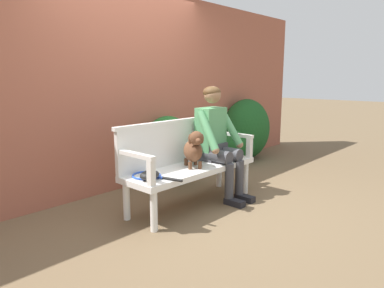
# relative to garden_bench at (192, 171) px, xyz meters

# --- Properties ---
(ground_plane) EXTENTS (40.00, 40.00, 0.00)m
(ground_plane) POSITION_rel_garden_bench_xyz_m (0.00, 0.00, -0.39)
(ground_plane) COLOR brown
(brick_garden_fence) EXTENTS (8.00, 0.30, 2.55)m
(brick_garden_fence) POSITION_rel_garden_bench_xyz_m (0.00, 1.24, 0.88)
(brick_garden_fence) COLOR #9E5642
(brick_garden_fence) RESTS_ON ground
(hedge_bush_far_left) EXTENTS (0.80, 0.66, 0.91)m
(hedge_bush_far_left) POSITION_rel_garden_bench_xyz_m (0.49, 0.90, 0.06)
(hedge_bush_far_left) COLOR #1E5B23
(hedge_bush_far_left) RESTS_ON ground
(hedge_bush_far_right) EXTENTS (0.97, 0.74, 1.05)m
(hedge_bush_far_right) POSITION_rel_garden_bench_xyz_m (2.35, 0.86, 0.13)
(hedge_bush_far_right) COLOR #194C1E
(hedge_bush_far_right) RESTS_ON ground
(hedge_bush_mid_right) EXTENTS (0.86, 0.67, 0.62)m
(hedge_bush_mid_right) POSITION_rel_garden_bench_xyz_m (2.06, 0.89, -0.08)
(hedge_bush_mid_right) COLOR #194C1E
(hedge_bush_mid_right) RESTS_ON ground
(garden_bench) EXTENTS (1.67, 0.54, 0.45)m
(garden_bench) POSITION_rel_garden_bench_xyz_m (0.00, 0.00, 0.00)
(garden_bench) COLOR white
(garden_bench) RESTS_ON ground
(bench_backrest) EXTENTS (1.71, 0.06, 0.50)m
(bench_backrest) POSITION_rel_garden_bench_xyz_m (0.00, 0.24, 0.31)
(bench_backrest) COLOR white
(bench_backrest) RESTS_ON garden_bench
(bench_armrest_left_end) EXTENTS (0.06, 0.54, 0.28)m
(bench_armrest_left_end) POSITION_rel_garden_bench_xyz_m (-0.79, -0.09, 0.26)
(bench_armrest_left_end) COLOR white
(bench_armrest_left_end) RESTS_ON garden_bench
(bench_armrest_right_end) EXTENTS (0.06, 0.54, 0.28)m
(bench_armrest_right_end) POSITION_rel_garden_bench_xyz_m (0.79, -0.09, 0.26)
(bench_armrest_right_end) COLOR white
(bench_armrest_right_end) RESTS_ON garden_bench
(person_seated) EXTENTS (0.56, 0.67, 1.32)m
(person_seated) POSITION_rel_garden_bench_xyz_m (0.41, -0.02, 0.33)
(person_seated) COLOR black
(person_seated) RESTS_ON ground
(dog_on_bench) EXTENTS (0.33, 0.40, 0.42)m
(dog_on_bench) POSITION_rel_garden_bench_xyz_m (-0.04, -0.06, 0.27)
(dog_on_bench) COLOR brown
(dog_on_bench) RESTS_ON garden_bench
(tennis_racket) EXTENTS (0.35, 0.58, 0.03)m
(tennis_racket) POSITION_rel_garden_bench_xyz_m (-0.61, 0.03, 0.07)
(tennis_racket) COLOR blue
(tennis_racket) RESTS_ON garden_bench
(baseball_glove) EXTENTS (0.26, 0.22, 0.09)m
(baseball_glove) POSITION_rel_garden_bench_xyz_m (-0.66, -0.06, 0.10)
(baseball_glove) COLOR black
(baseball_glove) RESTS_ON garden_bench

